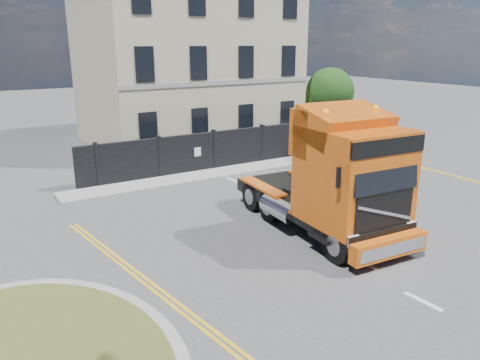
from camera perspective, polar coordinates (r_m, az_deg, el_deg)
ground at (r=15.22m, az=-0.16°, el=-8.39°), size 120.00×120.00×0.00m
hoarding_fence at (r=25.50m, az=1.85°, el=4.24°), size 18.80×0.25×2.00m
georgian_building at (r=31.22m, az=-6.82°, el=15.21°), size 12.30×10.30×12.80m
tree at (r=32.36m, az=10.61°, el=10.25°), size 3.20×3.20×4.80m
pavement_far at (r=24.69m, az=1.91°, el=1.59°), size 20.00×1.60×0.12m
truck at (r=15.78m, az=11.88°, el=-0.23°), size 3.19×7.46×4.37m
flatbed_pickup at (r=26.07m, az=12.02°, el=4.65°), size 3.25×5.80×2.26m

